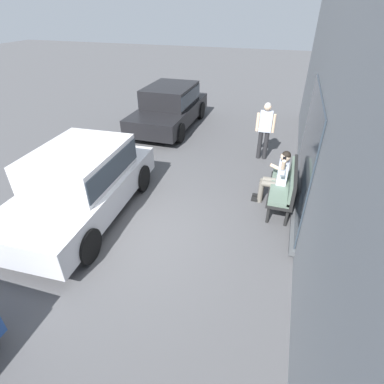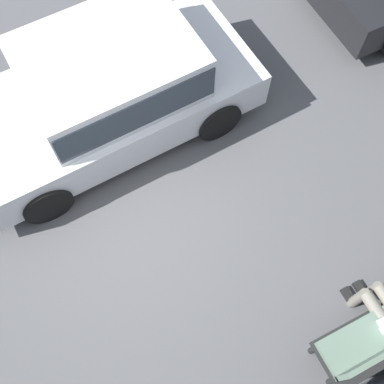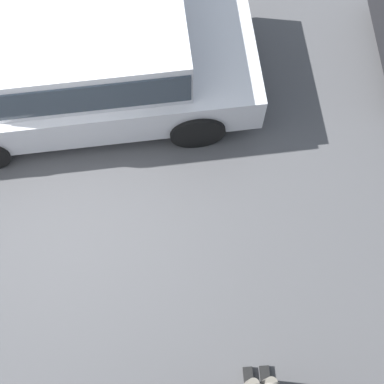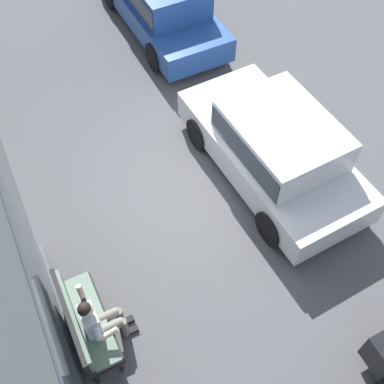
% 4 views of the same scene
% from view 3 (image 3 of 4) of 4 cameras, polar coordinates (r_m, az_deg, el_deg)
% --- Properties ---
extents(ground_plane, '(60.00, 60.00, 0.00)m').
position_cam_3_polar(ground_plane, '(7.26, -12.01, -0.20)').
color(ground_plane, '#4C4C4F').
extents(parked_car_mid, '(4.24, 2.13, 1.53)m').
position_cam_3_polar(parked_car_mid, '(7.14, -10.34, 13.13)').
color(parked_car_mid, silver).
rests_on(parked_car_mid, ground_plane).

